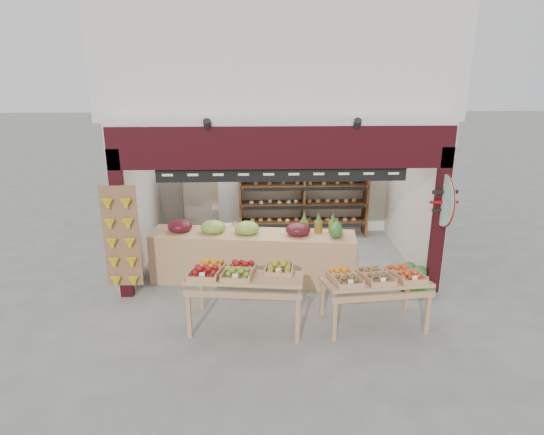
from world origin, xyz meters
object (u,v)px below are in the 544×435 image
(back_shelving, at_px, (304,189))
(cardboard_stack, at_px, (232,244))
(refrigerator, at_px, (200,200))
(mid_counter, at_px, (252,255))
(watermelon_pile, at_px, (416,281))
(display_table_left, at_px, (239,274))
(display_table_right, at_px, (375,279))

(back_shelving, distance_m, cardboard_stack, 2.20)
(refrigerator, relative_size, mid_counter, 0.49)
(cardboard_stack, relative_size, watermelon_pile, 1.63)
(back_shelving, height_order, mid_counter, back_shelving)
(refrigerator, bearing_deg, display_table_left, -88.43)
(mid_counter, relative_size, watermelon_pile, 5.89)
(refrigerator, distance_m, display_table_right, 5.02)
(back_shelving, bearing_deg, watermelon_pile, -59.38)
(cardboard_stack, bearing_deg, watermelon_pile, -28.46)
(display_table_left, xyz_separation_m, display_table_right, (2.11, -0.09, -0.07))
(mid_counter, height_order, watermelon_pile, mid_counter)
(watermelon_pile, bearing_deg, back_shelving, 120.62)
(back_shelving, relative_size, watermelon_pile, 4.58)
(back_shelving, bearing_deg, mid_counter, -116.14)
(display_table_left, relative_size, watermelon_pile, 2.83)
(display_table_right, xyz_separation_m, watermelon_pile, (1.06, 1.12, -0.60))
(watermelon_pile, bearing_deg, display_table_right, -133.43)
(back_shelving, height_order, cardboard_stack, back_shelving)
(display_table_left, bearing_deg, watermelon_pile, 18.06)
(cardboard_stack, relative_size, mid_counter, 0.28)
(back_shelving, height_order, watermelon_pile, back_shelving)
(refrigerator, bearing_deg, mid_counter, -75.13)
(back_shelving, xyz_separation_m, cardboard_stack, (-1.65, -1.15, -0.91))
(back_shelving, distance_m, display_table_right, 4.21)
(watermelon_pile, bearing_deg, refrigerator, 146.00)
(back_shelving, distance_m, display_table_left, 4.28)
(back_shelving, xyz_separation_m, watermelon_pile, (1.78, -3.01, -0.96))
(back_shelving, height_order, display_table_right, back_shelving)
(display_table_right, bearing_deg, watermelon_pile, 46.57)
(display_table_left, height_order, display_table_right, display_table_left)
(watermelon_pile, bearing_deg, mid_counter, 169.29)
(refrigerator, xyz_separation_m, display_table_left, (1.01, -3.85, -0.08))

